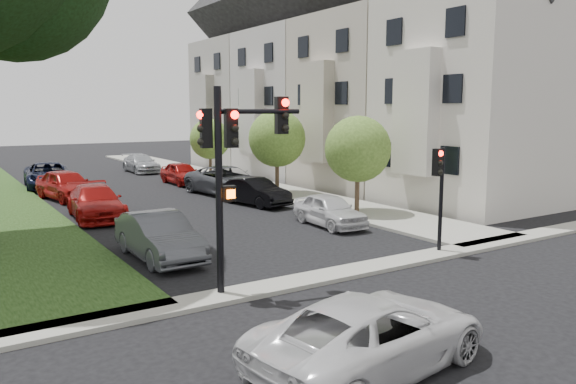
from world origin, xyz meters
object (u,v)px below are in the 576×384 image
car_parked_4 (141,163)px  car_parked_0 (330,210)px  car_parked_3 (182,173)px  car_parked_8 (48,175)px  car_parked_6 (96,202)px  car_parked_7 (66,185)px  car_parked_2 (227,181)px  car_parked_1 (255,192)px  small_tree_a (358,149)px  car_cross_near (371,333)px  traffic_signal_main (233,153)px  small_tree_b (277,139)px  small_tree_c (210,139)px  traffic_signal_secondary (439,181)px  car_parked_5 (159,236)px

car_parked_4 → car_parked_0: bearing=-89.4°
car_parked_3 → car_parked_8: bearing=159.8°
car_parked_6 → car_parked_7: bearing=94.7°
car_parked_2 → car_parked_4: 13.57m
car_parked_8 → car_parked_1: bearing=-52.7°
car_parked_2 → car_parked_8: bearing=126.3°
small_tree_a → car_parked_1: 5.73m
car_cross_near → car_parked_3: size_ratio=1.21×
car_parked_3 → car_parked_8: car_parked_8 is taller
traffic_signal_main → car_parked_4: size_ratio=1.14×
car_cross_near → car_parked_7: bearing=-7.7°
small_tree_b → car_parked_4: 15.51m
small_tree_c → car_cross_near: (-9.48, -27.13, -2.01)m
car_parked_1 → small_tree_c: bearing=66.0°
small_tree_a → traffic_signal_main: 11.74m
traffic_signal_secondary → car_parked_0: bearing=92.7°
car_parked_4 → car_parked_5: car_parked_5 is taller
small_tree_c → traffic_signal_main: (-9.59, -22.03, 0.89)m
car_parked_5 → car_parked_6: size_ratio=0.90×
car_parked_8 → small_tree_b: bearing=-38.8°
small_tree_b → traffic_signal_main: traffic_signal_main is taller
small_tree_a → car_parked_5: size_ratio=1.00×
car_parked_1 → car_parked_5: size_ratio=0.91×
traffic_signal_main → car_parked_2: size_ratio=0.93×
small_tree_a → car_parked_4: (-2.61, 21.87, -2.26)m
car_cross_near → car_parked_0: 12.59m
car_cross_near → car_parked_4: size_ratio=1.08×
small_tree_b → traffic_signal_main: 16.57m
small_tree_a → car_parked_3: 14.34m
traffic_signal_secondary → car_parked_8: 24.63m
car_cross_near → car_parked_4: bearing=-20.6°
car_parked_2 → car_parked_5: bearing=-132.6°
traffic_signal_secondary → car_parked_3: bearing=90.9°
car_parked_5 → car_parked_3: bearing=65.1°
small_tree_c → car_cross_near: 28.81m
car_parked_4 → car_parked_8: size_ratio=0.83×
traffic_signal_main → car_parked_7: 18.25m
car_parked_1 → car_parked_8: 14.07m
car_parked_1 → car_parked_4: size_ratio=0.88×
traffic_signal_main → car_parked_4: bearing=76.3°
car_parked_0 → car_parked_8: size_ratio=0.69×
small_tree_b → car_parked_3: small_tree_b is taller
traffic_signal_secondary → car_parked_8: bearing=108.2°
traffic_signal_main → car_parked_4: traffic_signal_main is taller
car_parked_0 → car_parked_1: (-0.07, 5.93, 0.01)m
car_cross_near → car_parked_8: size_ratio=0.89×
car_parked_1 → car_parked_7: bearing=127.5°
car_parked_6 → car_cross_near: bearing=-83.5°
small_tree_a → car_parked_6: size_ratio=0.90×
car_parked_1 → car_parked_6: (-7.43, 0.74, 0.05)m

